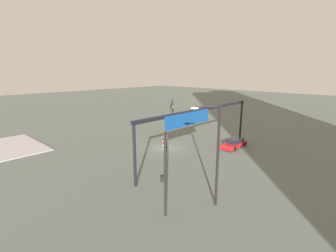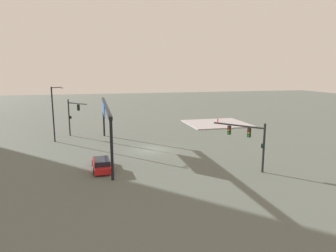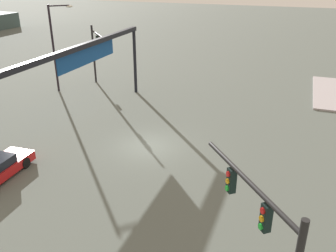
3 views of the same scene
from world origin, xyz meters
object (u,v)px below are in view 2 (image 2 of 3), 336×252
object	(u,v)px
sedan_car_approaching	(102,164)
traffic_signal_near_corner	(73,113)
traffic_signal_opposite_side	(250,137)
fire_hydrant_on_curb	(218,120)
streetlamp_curved_arm	(54,110)

from	to	relation	value
sedan_car_approaching	traffic_signal_near_corner	bearing A→B (deg)	9.59
traffic_signal_opposite_side	sedan_car_approaching	world-z (taller)	traffic_signal_opposite_side
fire_hydrant_on_curb	sedan_car_approaching	bearing A→B (deg)	135.65
traffic_signal_opposite_side	fire_hydrant_on_curb	bearing A→B (deg)	-55.91
streetlamp_curved_arm	fire_hydrant_on_curb	bearing A→B (deg)	-26.67
traffic_signal_near_corner	traffic_signal_opposite_side	bearing A→B (deg)	-2.42
fire_hydrant_on_curb	traffic_signal_opposite_side	bearing A→B (deg)	163.22
traffic_signal_near_corner	fire_hydrant_on_curb	xyz separation A→B (m)	(6.03, -26.95, -3.25)
traffic_signal_opposite_side	streetlamp_curved_arm	distance (m)	27.93
streetlamp_curved_arm	fire_hydrant_on_curb	size ratio (longest dim) A/B	11.21
traffic_signal_opposite_side	streetlamp_curved_arm	size ratio (longest dim) A/B	0.63
traffic_signal_opposite_side	streetlamp_curved_arm	xyz separation A→B (m)	(18.36, 21.01, 1.15)
sedan_car_approaching	traffic_signal_opposite_side	bearing A→B (deg)	-106.11
traffic_signal_near_corner	fire_hydrant_on_curb	size ratio (longest dim) A/B	8.14
fire_hydrant_on_curb	traffic_signal_near_corner	bearing A→B (deg)	102.60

